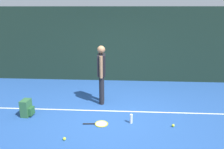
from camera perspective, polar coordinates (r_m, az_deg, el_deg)
name	(u,v)px	position (r m, az deg, el deg)	size (l,w,h in m)	color
ground_plane	(111,115)	(5.99, -0.24, -10.32)	(12.00, 12.00, 0.00)	#234C93
back_fence	(116,45)	(8.44, 1.10, 7.52)	(10.00, 0.10, 2.76)	#192D23
court_line	(112,111)	(6.21, -0.08, -9.24)	(9.00, 0.05, 0.00)	white
tennis_player	(101,71)	(6.43, -2.68, 0.86)	(0.25, 0.53, 1.70)	black
tennis_racket	(100,124)	(5.57, -3.00, -12.38)	(0.62, 0.35, 0.03)	black
backpack	(27,108)	(6.28, -20.82, -8.00)	(0.30, 0.31, 0.44)	#2D6038
tennis_ball_near_player	(64,139)	(5.08, -11.98, -15.64)	(0.07, 0.07, 0.07)	#CCE033
tennis_ball_by_fence	(173,125)	(5.64, 15.26, -12.36)	(0.07, 0.07, 0.07)	#CCE033
water_bottle	(131,119)	(5.59, 4.88, -11.12)	(0.07, 0.07, 0.23)	white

